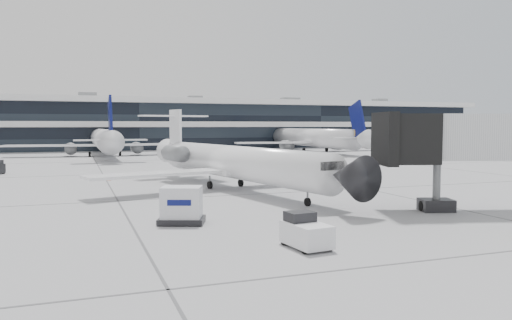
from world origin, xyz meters
name	(u,v)px	position (x,y,z in m)	size (l,w,h in m)	color
ground	(253,194)	(0.00, 0.00, 0.00)	(220.00, 220.00, 0.00)	#9C9C9F
terminal	(134,126)	(0.00, 82.00, 5.00)	(170.00, 22.00, 10.00)	black
bg_jet_center	(104,156)	(-8.00, 55.00, 0.00)	(32.00, 40.00, 9.60)	silver
bg_jet_right	(311,151)	(32.00, 55.00, 0.00)	(32.00, 40.00, 9.60)	silver
regional_jet	(232,161)	(-0.58, 3.55, 2.35)	(23.78, 29.64, 6.89)	white
baggage_tug	(305,232)	(-3.42, -16.46, 0.67)	(1.66, 2.50, 1.50)	white
cargo_uld	(182,205)	(-7.41, -9.43, 0.99)	(2.87, 2.51, 1.96)	black
traffic_cone	(108,177)	(-9.80, 13.84, 0.30)	(0.55, 0.55, 0.63)	#F6360C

